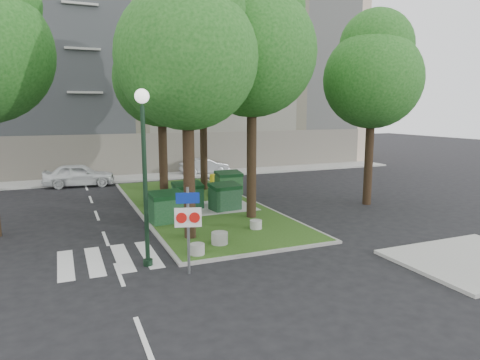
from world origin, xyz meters
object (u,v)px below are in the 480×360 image
litter_bin (213,179)px  street_lamp (144,157)px  car_silver (204,166)px  bollard_right (256,224)px  bollard_left (197,249)px  bollard_mid (220,238)px  tree_median_near_right (253,39)px  tree_median_mid (162,70)px  dumpster_c (225,197)px  car_white (79,175)px  tree_median_far (204,53)px  tree_street_right (374,70)px  dumpster_a (167,207)px  traffic_sign_pole (188,219)px  tree_median_near_left (188,44)px  dumpster_b (188,196)px  dumpster_d (229,183)px

litter_bin → street_lamp: (-6.73, -12.85, 3.06)m
car_silver → bollard_right: bearing=166.7°
bollard_left → bollard_mid: 1.35m
tree_median_near_right → litter_bin: tree_median_near_right is taller
car_silver → tree_median_mid: bearing=148.4°
dumpster_c → litter_bin: (1.80, 6.95, -0.29)m
bollard_left → bollard_mid: size_ratio=0.84×
street_lamp → car_silver: size_ratio=1.48×
tree_median_mid → car_white: 10.64m
tree_median_far → tree_street_right: tree_median_far is taller
dumpster_a → dumpster_c: size_ratio=1.02×
tree_median_mid → litter_bin: size_ratio=14.42×
traffic_sign_pole → car_silver: (6.92, 19.43, -1.11)m
tree_median_near_left → dumpster_a: bearing=98.6°
tree_median_far → bollard_left: size_ratio=23.35×
tree_median_near_left → dumpster_a: 7.03m
car_white → dumpster_b: bearing=-147.0°
bollard_left → street_lamp: 3.64m
bollard_right → litter_bin: size_ratio=0.72×
dumpster_b → car_white: bearing=114.5°
bollard_mid → bollard_right: bearing=32.5°
tree_median_near_left → tree_median_far: tree_median_far is taller
car_white → tree_median_mid: bearing=-146.2°
tree_median_mid → dumpster_a: (-0.88, -3.95, -6.20)m
tree_median_mid → tree_street_right: size_ratio=0.99×
tree_median_mid → tree_street_right: bearing=-21.8°
tree_median_near_left → dumpster_c: size_ratio=6.77×
tree_median_mid → dumpster_a: 7.41m
tree_median_near_right → street_lamp: bearing=-143.6°
car_white → bollard_mid: bearing=-158.5°
dumpster_c → car_white: car_white is taller
bollard_right → traffic_sign_pole: (-3.85, -3.39, 1.44)m
car_silver → street_lamp: bearing=153.9°
traffic_sign_pole → car_white: traffic_sign_pole is taller
street_lamp → dumpster_d: bearing=55.4°
tree_median_near_left → traffic_sign_pole: 6.60m
dumpster_c → street_lamp: street_lamp is taller
dumpster_b → litter_bin: size_ratio=2.11×
tree_median_near_left → car_silver: (5.83, 16.08, -6.69)m
car_white → traffic_sign_pole: bearing=-165.7°
tree_street_right → dumpster_b: size_ratio=6.90×
tree_median_near_right → tree_street_right: size_ratio=1.14×
tree_median_mid → dumpster_b: 6.50m
bollard_mid → car_white: (-4.12, 15.45, 0.42)m
tree_median_far → bollard_mid: tree_median_far is taller
dumpster_d → tree_street_right: bearing=-38.6°
dumpster_a → dumpster_d: bearing=37.9°
car_white → car_silver: bearing=-71.8°
dumpster_a → dumpster_b: 2.74m
dumpster_d → tree_median_far: bearing=107.9°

